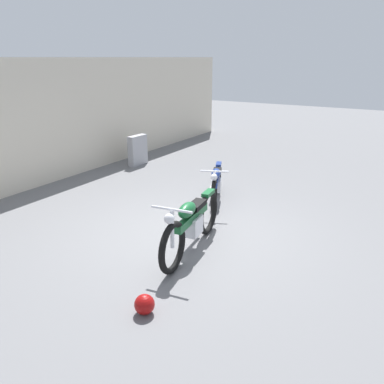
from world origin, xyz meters
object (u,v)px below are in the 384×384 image
helmet (144,304)px  motorcycle_green (191,223)px  motorcycle_blue (216,183)px  stone_marker (138,150)px

helmet → motorcycle_green: size_ratio=0.11×
helmet → motorcycle_green: (1.67, 0.35, 0.35)m
motorcycle_blue → motorcycle_green: motorcycle_green is taller
helmet → motorcycle_blue: size_ratio=0.14×
helmet → motorcycle_green: bearing=12.0°
stone_marker → motorcycle_green: 5.50m
motorcycle_green → motorcycle_blue: bearing=-170.3°
stone_marker → helmet: stone_marker is taller
helmet → motorcycle_blue: (3.83, 1.06, 0.30)m
helmet → motorcycle_blue: motorcycle_blue is taller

